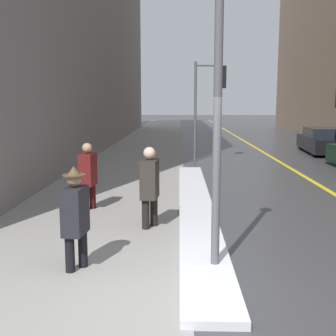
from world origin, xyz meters
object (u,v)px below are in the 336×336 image
(pedestrian_in_glasses, at_px, (75,214))
(parked_car_black, at_px, (325,141))
(traffic_light_near, at_px, (211,90))
(pedestrian_with_shoulder_bag, at_px, (150,183))
(lamp_post, at_px, (218,86))
(pedestrian_trailing, at_px, (88,173))

(pedestrian_in_glasses, xyz_separation_m, parked_car_black, (8.56, 14.68, -0.25))
(traffic_light_near, relative_size, pedestrian_with_shoulder_bag, 2.55)
(parked_car_black, bearing_deg, pedestrian_with_shoulder_bag, 153.52)
(lamp_post, relative_size, pedestrian_with_shoulder_bag, 2.75)
(pedestrian_trailing, distance_m, parked_car_black, 14.45)
(lamp_post, xyz_separation_m, traffic_light_near, (0.78, 11.61, 0.28))
(pedestrian_with_shoulder_bag, distance_m, pedestrian_trailing, 2.00)
(lamp_post, relative_size, pedestrian_trailing, 2.85)
(parked_car_black, bearing_deg, pedestrian_in_glasses, 154.62)
(traffic_light_near, bearing_deg, pedestrian_with_shoulder_bag, -109.84)
(traffic_light_near, bearing_deg, pedestrian_trailing, -121.07)
(pedestrian_with_shoulder_bag, xyz_separation_m, pedestrian_trailing, (-1.49, 1.33, -0.03))
(traffic_light_near, height_order, pedestrian_trailing, traffic_light_near)
(pedestrian_in_glasses, bearing_deg, parked_car_black, 155.80)
(lamp_post, height_order, traffic_light_near, lamp_post)
(lamp_post, relative_size, parked_car_black, 0.98)
(pedestrian_with_shoulder_bag, bearing_deg, lamp_post, 33.32)
(parked_car_black, bearing_deg, traffic_light_near, 122.63)
(traffic_light_near, xyz_separation_m, pedestrian_trailing, (-3.36, -8.17, -2.08))
(pedestrian_in_glasses, distance_m, pedestrian_with_shoulder_bag, 2.33)
(pedestrian_with_shoulder_bag, bearing_deg, parked_car_black, 154.70)
(pedestrian_with_shoulder_bag, bearing_deg, pedestrian_in_glasses, -17.28)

